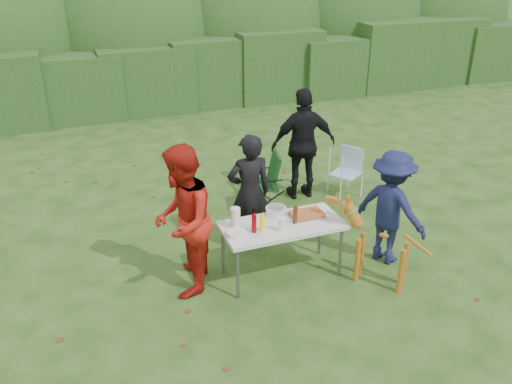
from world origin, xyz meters
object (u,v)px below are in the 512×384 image
object	(u,v)px
person_red_jacket	(183,222)
person_black_puffy	(303,144)
folding_table	(282,228)
child	(391,208)
mustard_bottle	(262,224)
lawn_chair	(346,172)
person_cook	(249,193)
beer_bottle	(295,215)
paper_towel_roll	(235,218)
dog	(383,247)
camping_chair	(261,182)
ketchup_bottle	(254,224)

from	to	relation	value
person_red_jacket	person_black_puffy	world-z (taller)	person_red_jacket
folding_table	child	world-z (taller)	child
person_black_puffy	mustard_bottle	distance (m)	2.59
lawn_chair	mustard_bottle	distance (m)	2.96
person_red_jacket	child	world-z (taller)	person_red_jacket
person_cook	beer_bottle	size ratio (longest dim) A/B	6.88
folding_table	paper_towel_roll	distance (m)	0.61
folding_table	mustard_bottle	size ratio (longest dim) A/B	7.50
mustard_bottle	person_red_jacket	bearing A→B (deg)	165.90
child	dog	bearing A→B (deg)	114.06
child	lawn_chair	world-z (taller)	child
folding_table	child	distance (m)	1.46
camping_chair	paper_towel_roll	world-z (taller)	paper_towel_roll
folding_table	mustard_bottle	distance (m)	0.34
person_black_puffy	mustard_bottle	size ratio (longest dim) A/B	9.08
folding_table	person_cook	bearing A→B (deg)	99.85
camping_chair	folding_table	bearing A→B (deg)	88.95
folding_table	beer_bottle	world-z (taller)	beer_bottle
dog	beer_bottle	distance (m)	1.13
person_cook	lawn_chair	bearing A→B (deg)	-151.04
person_red_jacket	dog	bearing A→B (deg)	92.85
folding_table	person_red_jacket	world-z (taller)	person_red_jacket
person_red_jacket	dog	size ratio (longest dim) A/B	1.71
folding_table	paper_towel_roll	bearing A→B (deg)	168.08
person_red_jacket	lawn_chair	distance (m)	3.59
dog	ketchup_bottle	distance (m)	1.60
person_black_puffy	child	world-z (taller)	person_black_puffy
folding_table	person_red_jacket	bearing A→B (deg)	172.94
person_red_jacket	camping_chair	world-z (taller)	person_red_jacket
dog	beer_bottle	size ratio (longest dim) A/B	4.51
person_cook	camping_chair	xyz separation A→B (m)	(0.56, 1.03, -0.36)
person_black_puffy	child	bearing A→B (deg)	101.35
dog	camping_chair	bearing A→B (deg)	-28.09
camping_chair	mustard_bottle	size ratio (longest dim) A/B	4.63
person_red_jacket	lawn_chair	world-z (taller)	person_red_jacket
dog	mustard_bottle	size ratio (longest dim) A/B	5.41
folding_table	dog	distance (m)	1.24
person_black_puffy	beer_bottle	world-z (taller)	person_black_puffy
folding_table	ketchup_bottle	size ratio (longest dim) A/B	6.82
person_red_jacket	lawn_chair	size ratio (longest dim) A/B	2.35
ketchup_bottle	person_black_puffy	bearing A→B (deg)	52.05
dog	paper_towel_roll	size ratio (longest dim) A/B	4.16
person_red_jacket	person_black_puffy	xyz separation A→B (m)	(2.43, 1.86, -0.02)
person_red_jacket	child	xyz separation A→B (m)	(2.66, -0.29, -0.16)
dog	mustard_bottle	distance (m)	1.50
camping_chair	lawn_chair	distance (m)	1.51
person_red_jacket	mustard_bottle	xyz separation A→B (m)	(0.91, -0.23, -0.09)
camping_chair	beer_bottle	world-z (taller)	beer_bottle
ketchup_bottle	paper_towel_roll	size ratio (longest dim) A/B	0.85
ketchup_bottle	folding_table	bearing A→B (deg)	9.66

